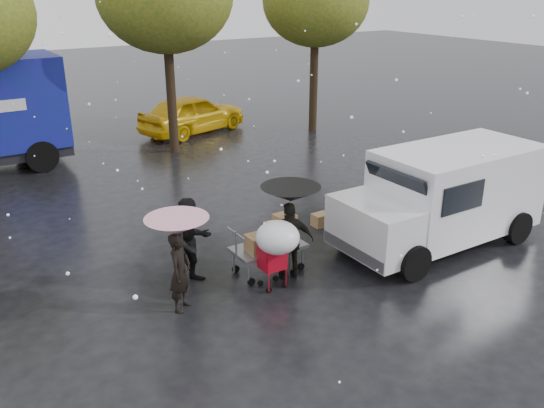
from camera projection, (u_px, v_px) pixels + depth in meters
ground at (262, 293)px, 11.17m from camera, size 90.00×90.00×0.00m
person_pink at (180, 272)px, 10.39m from camera, size 0.65×0.64×1.51m
person_middle at (191, 242)px, 11.24m from camera, size 0.95×0.78×1.80m
person_black at (290, 241)px, 11.47m from camera, size 1.04×0.71×1.64m
umbrella_pink at (177, 226)px, 10.06m from camera, size 1.14×1.14×1.82m
umbrella_black at (291, 194)px, 11.10m from camera, size 1.18×1.18×1.97m
vendor_cart at (272, 239)px, 11.78m from camera, size 1.52×0.80×1.27m
shopping_cart at (277, 241)px, 10.90m from camera, size 0.84×0.84×1.46m
white_van at (444, 195)px, 12.93m from camera, size 4.91×2.18×2.20m
box_ground_near at (402, 254)px, 12.22m from camera, size 0.66×0.58×0.50m
box_ground_far at (321, 220)px, 14.18m from camera, size 0.41×0.32×0.32m
yellow_taxi at (192, 114)px, 22.64m from camera, size 4.76×2.93×1.51m
tree_row at (71, 3)px, 16.98m from camera, size 21.60×4.40×7.12m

